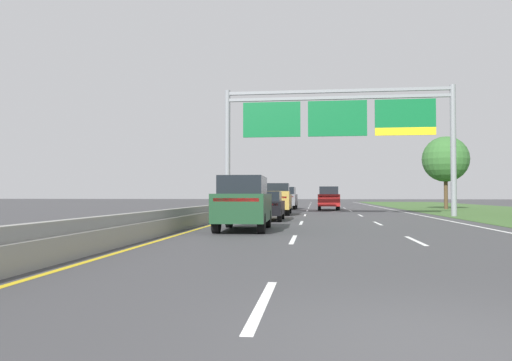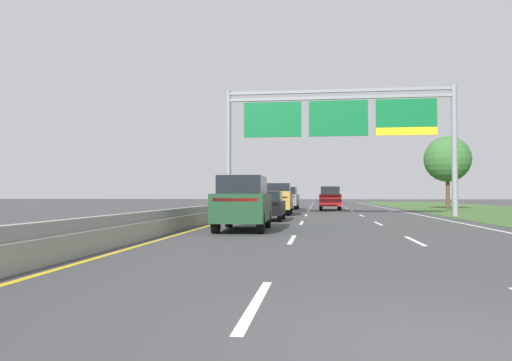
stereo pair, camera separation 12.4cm
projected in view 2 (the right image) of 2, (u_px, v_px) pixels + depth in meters
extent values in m
plane|color=#3D3D3F|center=(331.00, 212.00, 39.28)|extent=(220.00, 220.00, 0.00)
cube|color=white|center=(256.00, 303.00, 6.29)|extent=(0.14, 3.00, 0.01)
cube|color=white|center=(292.00, 239.00, 15.22)|extent=(0.14, 3.00, 0.01)
cube|color=white|center=(302.00, 223.00, 24.14)|extent=(0.14, 3.00, 0.01)
cube|color=white|center=(306.00, 215.00, 33.07)|extent=(0.14, 3.00, 0.01)
cube|color=white|center=(309.00, 211.00, 41.99)|extent=(0.14, 3.00, 0.01)
cube|color=white|center=(310.00, 208.00, 50.91)|extent=(0.14, 3.00, 0.01)
cube|color=white|center=(311.00, 206.00, 59.84)|extent=(0.14, 3.00, 0.01)
cube|color=white|center=(312.00, 204.00, 68.76)|extent=(0.14, 3.00, 0.01)
cube|color=white|center=(313.00, 203.00, 77.69)|extent=(0.14, 3.00, 0.01)
cube|color=white|center=(313.00, 202.00, 86.61)|extent=(0.14, 3.00, 0.01)
cube|color=white|center=(415.00, 241.00, 14.75)|extent=(0.14, 3.00, 0.01)
cube|color=white|center=(378.00, 223.00, 23.68)|extent=(0.14, 3.00, 0.01)
cube|color=white|center=(362.00, 215.00, 32.60)|extent=(0.14, 3.00, 0.01)
cube|color=white|center=(352.00, 211.00, 41.52)|extent=(0.14, 3.00, 0.01)
cube|color=white|center=(346.00, 208.00, 50.45)|extent=(0.14, 3.00, 0.01)
cube|color=white|center=(342.00, 206.00, 59.37)|extent=(0.14, 3.00, 0.01)
cube|color=white|center=(339.00, 205.00, 68.30)|extent=(0.14, 3.00, 0.01)
cube|color=white|center=(336.00, 203.00, 77.22)|extent=(0.14, 3.00, 0.01)
cube|color=white|center=(334.00, 202.00, 86.15)|extent=(0.14, 3.00, 0.01)
cube|color=white|center=(406.00, 212.00, 38.54)|extent=(0.16, 106.00, 0.01)
cube|color=gold|center=(258.00, 212.00, 40.02)|extent=(0.16, 106.00, 0.01)
cube|color=gray|center=(250.00, 208.00, 40.12)|extent=(0.60, 110.00, 0.55)
cube|color=gray|center=(250.00, 203.00, 40.13)|extent=(0.25, 110.00, 0.30)
cylinder|color=gray|center=(228.00, 153.00, 33.05)|extent=(0.36, 0.36, 8.48)
cylinder|color=gray|center=(455.00, 150.00, 31.20)|extent=(0.36, 0.36, 8.48)
cube|color=gray|center=(338.00, 91.00, 32.24)|extent=(14.70, 0.24, 0.20)
cube|color=gray|center=(338.00, 98.00, 32.23)|extent=(14.70, 0.24, 0.20)
cube|color=#0C602D|center=(273.00, 120.00, 32.56)|extent=(3.83, 0.12, 2.35)
cube|color=#0C602D|center=(338.00, 118.00, 32.01)|extent=(3.83, 0.12, 2.35)
cube|color=#0C602D|center=(406.00, 113.00, 31.47)|extent=(3.83, 0.12, 1.85)
cube|color=yellow|center=(406.00, 131.00, 31.44)|extent=(3.83, 0.12, 0.50)
cube|color=#A38438|center=(277.00, 201.00, 34.08)|extent=(2.09, 5.43, 1.00)
cube|color=black|center=(278.00, 189.00, 34.95)|extent=(1.75, 1.93, 0.78)
cube|color=#B21414|center=(274.00, 197.00, 31.45)|extent=(1.68, 0.11, 0.12)
cube|color=#A38438|center=(275.00, 193.00, 32.38)|extent=(2.03, 1.98, 0.20)
cylinder|color=black|center=(267.00, 208.00, 35.99)|extent=(0.31, 0.84, 0.84)
cylinder|color=black|center=(290.00, 208.00, 35.80)|extent=(0.31, 0.84, 0.84)
cylinder|color=black|center=(263.00, 209.00, 32.34)|extent=(0.31, 0.84, 0.84)
cylinder|color=black|center=(288.00, 209.00, 32.15)|extent=(0.31, 0.84, 0.84)
cube|color=#193D23|center=(244.00, 207.00, 19.15)|extent=(2.03, 4.75, 1.05)
cube|color=black|center=(243.00, 185.00, 19.03)|extent=(1.72, 3.04, 0.68)
cube|color=#B21414|center=(235.00, 200.00, 16.86)|extent=(1.60, 0.12, 0.12)
cylinder|color=black|center=(229.00, 218.00, 20.80)|extent=(0.28, 0.77, 0.76)
cylinder|color=black|center=(267.00, 219.00, 20.64)|extent=(0.28, 0.77, 0.76)
cylinder|color=black|center=(216.00, 223.00, 17.62)|extent=(0.28, 0.77, 0.76)
cylinder|color=black|center=(261.00, 223.00, 17.46)|extent=(0.28, 0.77, 0.76)
cube|color=black|center=(267.00, 208.00, 26.57)|extent=(1.89, 4.43, 0.72)
cube|color=black|center=(267.00, 196.00, 26.53)|extent=(1.60, 2.33, 0.52)
cube|color=#B21414|center=(263.00, 204.00, 24.43)|extent=(1.53, 0.11, 0.12)
cylinder|color=black|center=(255.00, 213.00, 28.13)|extent=(0.23, 0.66, 0.66)
cylinder|color=black|center=(283.00, 213.00, 27.95)|extent=(0.23, 0.66, 0.66)
cylinder|color=black|center=(249.00, 215.00, 25.16)|extent=(0.23, 0.66, 0.66)
cylinder|color=black|center=(280.00, 215.00, 24.98)|extent=(0.23, 0.66, 0.66)
cube|color=slate|center=(288.00, 200.00, 46.84)|extent=(1.97, 4.73, 1.05)
cube|color=black|center=(288.00, 191.00, 46.72)|extent=(1.68, 3.03, 0.68)
cube|color=#B21414|center=(286.00, 197.00, 44.56)|extent=(1.60, 0.11, 0.12)
cylinder|color=black|center=(281.00, 205.00, 48.52)|extent=(0.27, 0.76, 0.76)
cylinder|color=black|center=(297.00, 205.00, 48.29)|extent=(0.27, 0.76, 0.76)
cylinder|color=black|center=(278.00, 206.00, 45.36)|extent=(0.27, 0.76, 0.76)
cylinder|color=black|center=(295.00, 206.00, 45.13)|extent=(0.27, 0.76, 0.76)
cube|color=maroon|center=(330.00, 200.00, 44.11)|extent=(1.97, 4.73, 1.05)
cube|color=black|center=(330.00, 190.00, 43.99)|extent=(1.68, 3.03, 0.68)
cube|color=#B21414|center=(330.00, 197.00, 41.83)|extent=(1.60, 0.10, 0.12)
cylinder|color=black|center=(321.00, 205.00, 45.79)|extent=(0.27, 0.76, 0.76)
cylinder|color=black|center=(339.00, 205.00, 45.56)|extent=(0.27, 0.76, 0.76)
cylinder|color=black|center=(321.00, 206.00, 42.63)|extent=(0.27, 0.76, 0.76)
cylinder|color=black|center=(340.00, 206.00, 42.40)|extent=(0.27, 0.76, 0.76)
cylinder|color=#4C3823|center=(448.00, 193.00, 46.47)|extent=(0.36, 0.36, 3.05)
sphere|color=#33662D|center=(447.00, 159.00, 46.56)|extent=(4.35, 4.35, 4.35)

